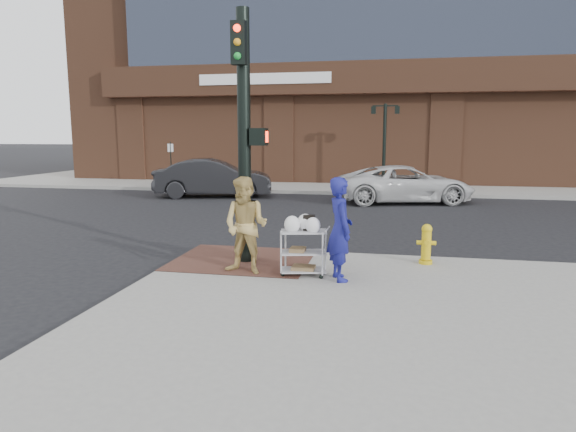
% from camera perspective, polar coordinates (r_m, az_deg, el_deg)
% --- Properties ---
extents(ground, '(220.00, 220.00, 0.00)m').
position_cam_1_polar(ground, '(9.86, -3.18, -7.15)').
color(ground, black).
rests_on(ground, ground).
extents(sidewalk_far, '(65.00, 36.00, 0.15)m').
position_cam_1_polar(sidewalk_far, '(42.45, 25.30, 4.67)').
color(sidewalk_far, gray).
rests_on(sidewalk_far, ground).
extents(brick_curb_ramp, '(2.80, 2.40, 0.01)m').
position_cam_1_polar(brick_curb_ramp, '(10.81, -5.06, -4.85)').
color(brick_curb_ramp, '#4C2D24').
rests_on(brick_curb_ramp, sidewalk_near).
extents(lamp_post, '(1.32, 0.22, 4.00)m').
position_cam_1_polar(lamp_post, '(25.15, 10.68, 8.68)').
color(lamp_post, black).
rests_on(lamp_post, sidewalk_far).
extents(parking_sign, '(0.05, 0.05, 2.20)m').
position_cam_1_polar(parking_sign, '(26.54, -12.87, 5.67)').
color(parking_sign, black).
rests_on(parking_sign, sidewalk_far).
extents(traffic_signal_pole, '(0.61, 0.51, 5.00)m').
position_cam_1_polar(traffic_signal_pole, '(10.33, -4.82, 9.49)').
color(traffic_signal_pole, black).
rests_on(traffic_signal_pole, sidewalk_near).
extents(woman_blue, '(0.67, 0.80, 1.86)m').
position_cam_1_polar(woman_blue, '(9.20, 5.80, -1.45)').
color(woman_blue, navy).
rests_on(woman_blue, sidewalk_near).
extents(pedestrian_tan, '(1.00, 0.84, 1.83)m').
position_cam_1_polar(pedestrian_tan, '(9.62, -4.71, -1.07)').
color(pedestrian_tan, tan).
rests_on(pedestrian_tan, sidewalk_near).
extents(sedan_dark, '(5.34, 2.90, 1.67)m').
position_cam_1_polar(sedan_dark, '(22.76, -8.27, 4.21)').
color(sedan_dark, black).
rests_on(sedan_dark, ground).
extents(minivan_white, '(5.83, 3.74, 1.50)m').
position_cam_1_polar(minivan_white, '(21.18, 12.91, 3.47)').
color(minivan_white, silver).
rests_on(minivan_white, ground).
extents(utility_cart, '(0.90, 0.63, 1.14)m').
position_cam_1_polar(utility_cart, '(9.52, 1.74, -3.58)').
color(utility_cart, '#A9A9AE').
rests_on(utility_cart, sidewalk_near).
extents(fire_hydrant, '(0.38, 0.27, 0.82)m').
position_cam_1_polar(fire_hydrant, '(10.75, 15.12, -2.97)').
color(fire_hydrant, gold).
rests_on(fire_hydrant, sidewalk_near).
extents(newsbox_yellow, '(0.46, 0.44, 0.91)m').
position_cam_1_polar(newsbox_yellow, '(26.39, -8.79, 4.37)').
color(newsbox_yellow, yellow).
rests_on(newsbox_yellow, sidewalk_far).
extents(newsbox_blue, '(0.37, 0.34, 0.88)m').
position_cam_1_polar(newsbox_blue, '(25.91, -7.70, 4.28)').
color(newsbox_blue, blue).
rests_on(newsbox_blue, sidewalk_far).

